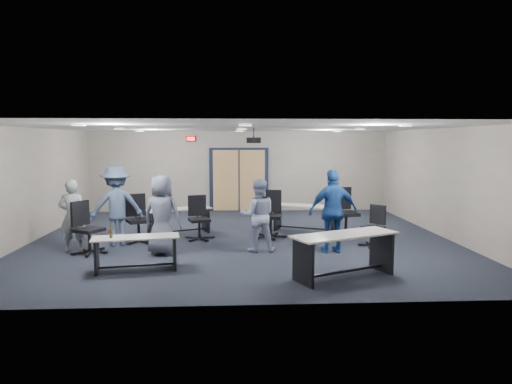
{
  "coord_description": "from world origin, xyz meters",
  "views": [
    {
      "loc": [
        -0.26,
        -10.94,
        2.4
      ],
      "look_at": [
        0.32,
        -0.3,
        1.19
      ],
      "focal_mm": 32.0,
      "sensor_mm": 36.0,
      "label": 1
    }
  ],
  "objects": [
    {
      "name": "ceiling",
      "position": [
        0.0,
        0.0,
        2.7
      ],
      "size": [
        10.0,
        9.0,
        0.04
      ],
      "primitive_type": "cube",
      "color": "white",
      "rests_on": "back_wall"
    },
    {
      "name": "table_front_right",
      "position": [
        1.71,
        -3.23,
        0.53
      ],
      "size": [
        2.02,
        1.37,
        0.78
      ],
      "rotation": [
        0.0,
        0.0,
        0.42
      ],
      "color": "#A7A59E",
      "rests_on": "floor"
    },
    {
      "name": "back_wall",
      "position": [
        0.0,
        4.5,
        1.35
      ],
      "size": [
        10.0,
        0.04,
        2.7
      ],
      "primitive_type": "cube",
      "color": "gray",
      "rests_on": "floor"
    },
    {
      "name": "left_wall",
      "position": [
        -5.0,
        0.0,
        1.35
      ],
      "size": [
        0.04,
        9.0,
        2.7
      ],
      "primitive_type": "cube",
      "color": "gray",
      "rests_on": "floor"
    },
    {
      "name": "person_plaid",
      "position": [
        -1.71,
        -1.42,
        0.84
      ],
      "size": [
        0.94,
        0.74,
        1.69
      ],
      "primitive_type": "imported",
      "rotation": [
        0.0,
        0.0,
        2.86
      ],
      "color": "#4F576D",
      "rests_on": "floor"
    },
    {
      "name": "chair_back_a",
      "position": [
        -2.45,
        -0.22,
        0.57
      ],
      "size": [
        0.95,
        0.95,
        1.13
      ],
      "primitive_type": null,
      "rotation": [
        0.0,
        0.0,
        0.45
      ],
      "color": "black",
      "rests_on": "floor"
    },
    {
      "name": "ceiling_can_lights",
      "position": [
        0.0,
        0.25,
        2.67
      ],
      "size": [
        6.24,
        5.74,
        0.02
      ],
      "primitive_type": null,
      "color": "white",
      "rests_on": "ceiling"
    },
    {
      "name": "table_front_left",
      "position": [
        -2.04,
        -2.59,
        0.44
      ],
      "size": [
        1.63,
        0.78,
        0.87
      ],
      "rotation": [
        0.0,
        0.0,
        0.17
      ],
      "color": "#A7A59E",
      "rests_on": "floor"
    },
    {
      "name": "person_gray",
      "position": [
        -3.66,
        -1.11,
        0.79
      ],
      "size": [
        0.6,
        0.41,
        1.58
      ],
      "primitive_type": "imported",
      "rotation": [
        0.0,
        0.0,
        3.2
      ],
      "color": "gray",
      "rests_on": "floor"
    },
    {
      "name": "floor",
      "position": [
        0.0,
        0.0,
        0.0
      ],
      "size": [
        10.0,
        10.0,
        0.0
      ],
      "primitive_type": "plane",
      "color": "black",
      "rests_on": "ground"
    },
    {
      "name": "chair_back_c",
      "position": [
        0.7,
        0.1,
        0.58
      ],
      "size": [
        0.86,
        0.86,
        1.17
      ],
      "primitive_type": null,
      "rotation": [
        0.0,
        0.0,
        -0.19
      ],
      "color": "black",
      "rests_on": "floor"
    },
    {
      "name": "chair_loose_right",
      "position": [
        2.93,
        -0.95,
        0.47
      ],
      "size": [
        0.83,
        0.83,
        0.94
      ],
      "primitive_type": null,
      "rotation": [
        0.0,
        0.0,
        -0.82
      ],
      "color": "black",
      "rests_on": "floor"
    },
    {
      "name": "right_wall",
      "position": [
        5.0,
        0.0,
        1.35
      ],
      "size": [
        0.04,
        9.0,
        2.7
      ],
      "primitive_type": "cube",
      "color": "gray",
      "rests_on": "floor"
    },
    {
      "name": "person_lightblue",
      "position": [
        0.31,
        -1.25,
        0.79
      ],
      "size": [
        0.78,
        0.61,
        1.59
      ],
      "primitive_type": "imported",
      "rotation": [
        0.0,
        0.0,
        3.15
      ],
      "color": "#97A2C8",
      "rests_on": "floor"
    },
    {
      "name": "chair_loose_left",
      "position": [
        -3.28,
        -1.28,
        0.56
      ],
      "size": [
        0.96,
        0.96,
        1.12
      ],
      "primitive_type": null,
      "rotation": [
        0.0,
        0.0,
        1.06
      ],
      "color": "black",
      "rests_on": "floor"
    },
    {
      "name": "front_wall",
      "position": [
        0.0,
        -4.5,
        1.35
      ],
      "size": [
        10.0,
        0.04,
        2.7
      ],
      "primitive_type": "cube",
      "color": "gray",
      "rests_on": "floor"
    },
    {
      "name": "double_door",
      "position": [
        0.0,
        4.46,
        1.05
      ],
      "size": [
        2.0,
        0.07,
        2.2
      ],
      "color": "black",
      "rests_on": "back_wall"
    },
    {
      "name": "person_back",
      "position": [
        -2.89,
        -0.47,
        0.92
      ],
      "size": [
        1.34,
        1.04,
        1.83
      ],
      "primitive_type": "imported",
      "rotation": [
        0.0,
        0.0,
        3.49
      ],
      "color": "#3F5372",
      "rests_on": "floor"
    },
    {
      "name": "exit_sign",
      "position": [
        -1.6,
        4.44,
        2.45
      ],
      "size": [
        0.32,
        0.07,
        0.18
      ],
      "color": "black",
      "rests_on": "back_wall"
    },
    {
      "name": "ceiling_projector",
      "position": [
        0.3,
        0.5,
        2.4
      ],
      "size": [
        0.35,
        0.32,
        0.37
      ],
      "color": "black",
      "rests_on": "ceiling"
    },
    {
      "name": "table_back_left",
      "position": [
        -1.61,
        0.65,
        0.46
      ],
      "size": [
        1.72,
        1.19,
        0.78
      ],
      "rotation": [
        0.0,
        0.0,
        0.43
      ],
      "color": "#A7A59E",
      "rests_on": "floor"
    },
    {
      "name": "person_navy",
      "position": [
        1.91,
        -1.43,
        0.9
      ],
      "size": [
        1.09,
        0.53,
        1.79
      ],
      "primitive_type": "imported",
      "rotation": [
        0.0,
        0.0,
        3.24
      ],
      "color": "#1A4592",
      "rests_on": "floor"
    },
    {
      "name": "chair_back_b",
      "position": [
        -1.04,
        -0.02,
        0.53
      ],
      "size": [
        0.84,
        0.84,
        1.07
      ],
      "primitive_type": null,
      "rotation": [
        0.0,
        0.0,
        0.3
      ],
      "color": "black",
      "rests_on": "floor"
    },
    {
      "name": "table_back_right",
      "position": [
        1.68,
        0.84,
        0.48
      ],
      "size": [
        1.8,
        1.24,
        0.7
      ],
      "rotation": [
        0.0,
        0.0,
        -0.43
      ],
      "color": "#A7A59E",
      "rests_on": "floor"
    },
    {
      "name": "chair_back_d",
      "position": [
        2.63,
        0.29,
        0.6
      ],
      "size": [
        0.91,
        0.91,
        1.21
      ],
      "primitive_type": null,
      "rotation": [
        0.0,
        0.0,
        0.23
      ],
      "color": "black",
      "rests_on": "floor"
    }
  ]
}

